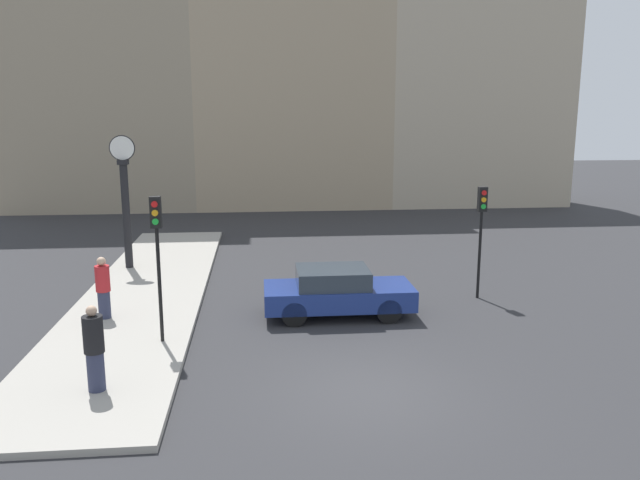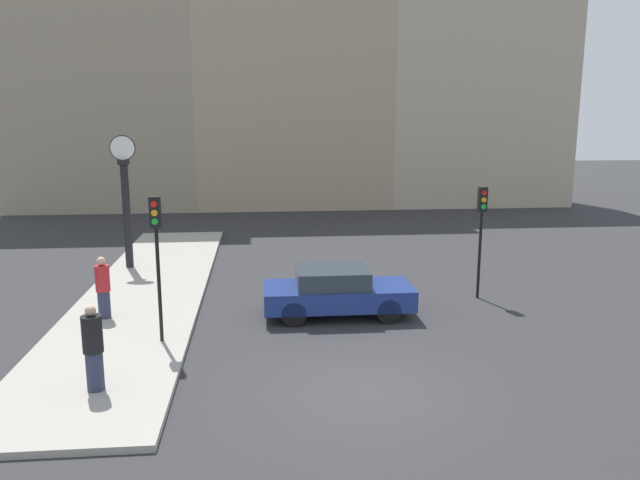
{
  "view_description": "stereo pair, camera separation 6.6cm",
  "coord_description": "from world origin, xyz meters",
  "px_view_note": "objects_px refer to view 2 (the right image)",
  "views": [
    {
      "loc": [
        -2.18,
        -11.96,
        5.76
      ],
      "look_at": [
        -0.28,
        7.52,
        1.72
      ],
      "focal_mm": 35.0,
      "sensor_mm": 36.0,
      "label": 1
    },
    {
      "loc": [
        -2.12,
        -11.97,
        5.76
      ],
      "look_at": [
        -0.28,
        7.52,
        1.72
      ],
      "focal_mm": 35.0,
      "sensor_mm": 36.0,
      "label": 2
    }
  ],
  "objects_px": {
    "sedan_car": "(337,291)",
    "traffic_light_near": "(157,239)",
    "traffic_light_far": "(481,219)",
    "pedestrian_red_top": "(103,288)",
    "pedestrian_black_jacket": "(93,349)",
    "street_clock": "(126,201)"
  },
  "relations": [
    {
      "from": "sedan_car",
      "to": "traffic_light_near",
      "type": "bearing_deg",
      "value": -156.74
    },
    {
      "from": "sedan_car",
      "to": "pedestrian_red_top",
      "type": "distance_m",
      "value": 6.49
    },
    {
      "from": "street_clock",
      "to": "pedestrian_black_jacket",
      "type": "relative_size",
      "value": 2.65
    },
    {
      "from": "traffic_light_near",
      "to": "street_clock",
      "type": "distance_m",
      "value": 8.15
    },
    {
      "from": "traffic_light_far",
      "to": "sedan_car",
      "type": "bearing_deg",
      "value": -164.33
    },
    {
      "from": "sedan_car",
      "to": "pedestrian_black_jacket",
      "type": "distance_m",
      "value": 7.28
    },
    {
      "from": "pedestrian_black_jacket",
      "to": "traffic_light_far",
      "type": "bearing_deg",
      "value": 30.54
    },
    {
      "from": "traffic_light_near",
      "to": "pedestrian_red_top",
      "type": "distance_m",
      "value": 3.22
    },
    {
      "from": "traffic_light_far",
      "to": "street_clock",
      "type": "height_order",
      "value": "street_clock"
    },
    {
      "from": "traffic_light_near",
      "to": "pedestrian_black_jacket",
      "type": "distance_m",
      "value": 3.34
    },
    {
      "from": "traffic_light_far",
      "to": "pedestrian_black_jacket",
      "type": "distance_m",
      "value": 11.91
    },
    {
      "from": "traffic_light_near",
      "to": "traffic_light_far",
      "type": "height_order",
      "value": "traffic_light_near"
    },
    {
      "from": "traffic_light_near",
      "to": "pedestrian_red_top",
      "type": "relative_size",
      "value": 2.1
    },
    {
      "from": "street_clock",
      "to": "pedestrian_black_jacket",
      "type": "xyz_separation_m",
      "value": [
        1.42,
        -10.52,
        -1.56
      ]
    },
    {
      "from": "traffic_light_far",
      "to": "pedestrian_red_top",
      "type": "height_order",
      "value": "traffic_light_far"
    },
    {
      "from": "traffic_light_near",
      "to": "street_clock",
      "type": "relative_size",
      "value": 0.76
    },
    {
      "from": "street_clock",
      "to": "pedestrian_black_jacket",
      "type": "bearing_deg",
      "value": -82.33
    },
    {
      "from": "sedan_car",
      "to": "traffic_light_near",
      "type": "height_order",
      "value": "traffic_light_near"
    },
    {
      "from": "sedan_car",
      "to": "pedestrian_red_top",
      "type": "bearing_deg",
      "value": -179.84
    },
    {
      "from": "traffic_light_far",
      "to": "traffic_light_near",
      "type": "bearing_deg",
      "value": -160.45
    },
    {
      "from": "pedestrian_red_top",
      "to": "pedestrian_black_jacket",
      "type": "height_order",
      "value": "pedestrian_black_jacket"
    },
    {
      "from": "sedan_car",
      "to": "pedestrian_black_jacket",
      "type": "bearing_deg",
      "value": -139.69
    }
  ]
}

